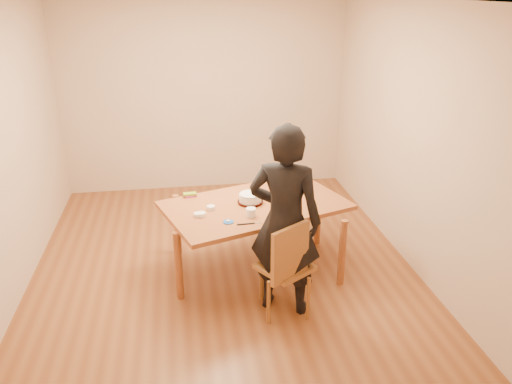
{
  "coord_description": "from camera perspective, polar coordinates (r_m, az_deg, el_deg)",
  "views": [
    {
      "loc": [
        -0.39,
        -4.81,
        2.81
      ],
      "look_at": [
        0.33,
        -0.27,
        0.9
      ],
      "focal_mm": 35.0,
      "sensor_mm": 36.0,
      "label": 1
    }
  ],
  "objects": [
    {
      "name": "room_shell",
      "position": [
        5.37,
        -4.57,
        6.7
      ],
      "size": [
        4.0,
        4.5,
        2.7
      ],
      "color": "brown",
      "rests_on": "ground"
    },
    {
      "name": "dining_table",
      "position": [
        5.09,
        -0.09,
        -1.55
      ],
      "size": [
        2.04,
        1.58,
        0.04
      ],
      "primitive_type": "cube",
      "rotation": [
        0.0,
        0.0,
        0.33
      ],
      "color": "brown",
      "rests_on": "floor"
    },
    {
      "name": "dining_chair",
      "position": [
        4.57,
        3.32,
        -8.56
      ],
      "size": [
        0.58,
        0.58,
        0.04
      ],
      "primitive_type": "cube",
      "rotation": [
        0.0,
        0.0,
        0.57
      ],
      "color": "brown",
      "rests_on": "floor"
    },
    {
      "name": "cake_plate",
      "position": [
        5.1,
        -0.66,
        -1.15
      ],
      "size": [
        0.26,
        0.26,
        0.02
      ],
      "primitive_type": "cylinder",
      "color": "#AC120B",
      "rests_on": "dining_table"
    },
    {
      "name": "cake",
      "position": [
        5.08,
        -0.66,
        -0.67
      ],
      "size": [
        0.23,
        0.23,
        0.07
      ],
      "primitive_type": "cylinder",
      "color": "white",
      "rests_on": "cake_plate"
    },
    {
      "name": "frosting_dome",
      "position": [
        5.06,
        -0.66,
        -0.15
      ],
      "size": [
        0.22,
        0.22,
        0.03
      ],
      "primitive_type": "ellipsoid",
      "color": "white",
      "rests_on": "cake"
    },
    {
      "name": "frosting_tub",
      "position": [
        4.79,
        -0.59,
        -2.34
      ],
      "size": [
        0.09,
        0.09,
        0.08
      ],
      "primitive_type": "cylinder",
      "color": "white",
      "rests_on": "dining_table"
    },
    {
      "name": "frosting_lid",
      "position": [
        4.7,
        -3.18,
        -3.43
      ],
      "size": [
        0.1,
        0.1,
        0.01
      ],
      "primitive_type": "cylinder",
      "color": "#194DA6",
      "rests_on": "dining_table"
    },
    {
      "name": "frosting_dollop",
      "position": [
        4.69,
        -3.18,
        -3.29
      ],
      "size": [
        0.04,
        0.04,
        0.02
      ],
      "primitive_type": "ellipsoid",
      "color": "white",
      "rests_on": "frosting_lid"
    },
    {
      "name": "ramekin_green",
      "position": [
        4.83,
        -6.68,
        -2.6
      ],
      "size": [
        0.08,
        0.08,
        0.04
      ],
      "primitive_type": "cylinder",
      "color": "white",
      "rests_on": "dining_table"
    },
    {
      "name": "ramekin_yellow",
      "position": [
        4.96,
        -5.17,
        -1.8
      ],
      "size": [
        0.08,
        0.08,
        0.04
      ],
      "primitive_type": "cylinder",
      "color": "white",
      "rests_on": "dining_table"
    },
    {
      "name": "ramekin_multi",
      "position": [
        4.83,
        -6.28,
        -2.58
      ],
      "size": [
        0.08,
        0.08,
        0.04
      ],
      "primitive_type": "cylinder",
      "color": "white",
      "rests_on": "dining_table"
    },
    {
      "name": "candy_box_pink",
      "position": [
        5.29,
        -7.51,
        -0.44
      ],
      "size": [
        0.13,
        0.08,
        0.02
      ],
      "primitive_type": "cube",
      "rotation": [
        0.0,
        0.0,
        0.19
      ],
      "color": "#E13581",
      "rests_on": "dining_table"
    },
    {
      "name": "candy_box_green",
      "position": [
        5.29,
        -7.57,
        -0.23
      ],
      "size": [
        0.14,
        0.08,
        0.02
      ],
      "primitive_type": "cube",
      "rotation": [
        0.0,
        0.0,
        0.09
      ],
      "color": "#28921A",
      "rests_on": "candy_box_pink"
    },
    {
      "name": "spatula",
      "position": [
        4.65,
        -1.15,
        -3.67
      ],
      "size": [
        0.17,
        0.02,
        0.01
      ],
      "primitive_type": "cube",
      "rotation": [
        0.0,
        0.0,
        0.03
      ],
      "color": "black",
      "rests_on": "dining_table"
    },
    {
      "name": "person",
      "position": [
        4.4,
        3.33,
        -3.36
      ],
      "size": [
        0.77,
        0.65,
        1.78
      ],
      "primitive_type": "imported",
      "rotation": [
        0.0,
        0.0,
        2.73
      ],
      "color": "black",
      "rests_on": "floor"
    }
  ]
}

